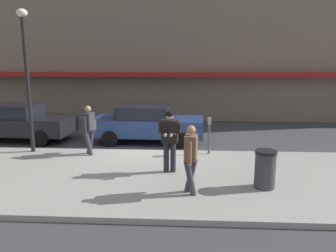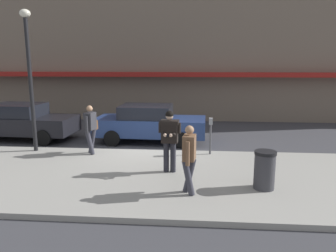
# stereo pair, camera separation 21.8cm
# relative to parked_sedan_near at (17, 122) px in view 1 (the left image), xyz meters

# --- Properties ---
(ground_plane) EXTENTS (80.00, 80.00, 0.00)m
(ground_plane) POSITION_rel_parked_sedan_near_xyz_m (5.52, -1.50, -0.79)
(ground_plane) COLOR #3D3D42
(sidewalk) EXTENTS (32.00, 5.30, 0.14)m
(sidewalk) POSITION_rel_parked_sedan_near_xyz_m (6.52, -4.35, -0.72)
(sidewalk) COLOR #99968E
(sidewalk) RESTS_ON ground
(curb_paint_line) EXTENTS (28.00, 0.12, 0.01)m
(curb_paint_line) POSITION_rel_parked_sedan_near_xyz_m (6.52, -1.45, -0.79)
(curb_paint_line) COLOR silver
(curb_paint_line) RESTS_ON ground
(storefront_facade) EXTENTS (28.00, 4.70, 12.95)m
(storefront_facade) POSITION_rel_parked_sedan_near_xyz_m (6.52, 7.00, 5.67)
(storefront_facade) COLOR #756656
(storefront_facade) RESTS_ON ground
(parked_sedan_near) EXTENTS (4.59, 2.11, 1.54)m
(parked_sedan_near) POSITION_rel_parked_sedan_near_xyz_m (0.00, 0.00, 0.00)
(parked_sedan_near) COLOR black
(parked_sedan_near) RESTS_ON ground
(parked_sedan_mid) EXTENTS (4.57, 2.06, 1.54)m
(parked_sedan_mid) POSITION_rel_parked_sedan_near_xyz_m (5.51, 0.02, 0.00)
(parked_sedan_mid) COLOR navy
(parked_sedan_mid) RESTS_ON ground
(man_texting_on_phone) EXTENTS (0.65, 0.60, 1.81)m
(man_texting_on_phone) POSITION_rel_parked_sedan_near_xyz_m (6.65, -4.06, 0.46)
(man_texting_on_phone) COLOR #23232B
(man_texting_on_phone) RESTS_ON sidewalk
(pedestrian_with_bag) EXTENTS (0.38, 0.72, 1.70)m
(pedestrian_with_bag) POSITION_rel_parked_sedan_near_xyz_m (3.79, -2.36, 0.32)
(pedestrian_with_bag) COLOR #33333D
(pedestrian_with_bag) RESTS_ON sidewalk
(pedestrian_dark_coat) EXTENTS (0.36, 0.60, 1.70)m
(pedestrian_dark_coat) POSITION_rel_parked_sedan_near_xyz_m (7.24, -5.62, 0.32)
(pedestrian_dark_coat) COLOR #33333D
(pedestrian_dark_coat) RESTS_ON sidewalk
(street_lamp_post) EXTENTS (0.36, 0.36, 4.88)m
(street_lamp_post) POSITION_rel_parked_sedan_near_xyz_m (1.66, -2.15, 2.35)
(street_lamp_post) COLOR black
(street_lamp_post) RESTS_ON sidewalk
(parking_meter) EXTENTS (0.12, 0.18, 1.27)m
(parking_meter) POSITION_rel_parked_sedan_near_xyz_m (7.92, -2.10, 0.18)
(parking_meter) COLOR #4C4C51
(parking_meter) RESTS_ON sidewalk
(trash_bin) EXTENTS (0.55, 0.55, 0.98)m
(trash_bin) POSITION_rel_parked_sedan_near_xyz_m (9.13, -5.14, -0.16)
(trash_bin) COLOR #38383D
(trash_bin) RESTS_ON sidewalk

